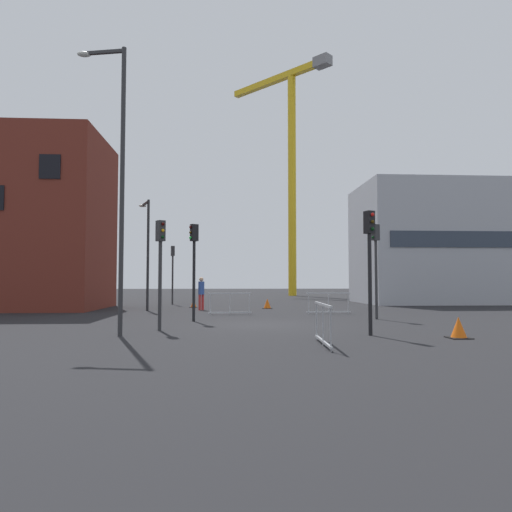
# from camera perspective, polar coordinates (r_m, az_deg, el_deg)

# --- Properties ---
(ground) EXTENTS (160.00, 160.00, 0.00)m
(ground) POSITION_cam_1_polar(r_m,az_deg,el_deg) (18.30, 0.63, -8.23)
(ground) COLOR black
(brick_building) EXTENTS (9.46, 7.22, 10.24)m
(brick_building) POSITION_cam_1_polar(r_m,az_deg,el_deg) (31.46, -26.25, 3.62)
(brick_building) COLOR maroon
(brick_building) RESTS_ON ground
(office_block) EXTENTS (10.40, 7.76, 8.84)m
(office_block) POSITION_cam_1_polar(r_m,az_deg,el_deg) (38.11, 20.12, 1.34)
(office_block) COLOR #A8AAB2
(office_block) RESTS_ON ground
(construction_crane) EXTENTS (10.41, 11.02, 25.82)m
(construction_crane) POSITION_cam_1_polar(r_m,az_deg,el_deg) (55.09, 4.19, 12.51)
(construction_crane) COLOR gold
(construction_crane) RESTS_ON ground
(streetlamp_tall) EXTENTS (1.59, 0.46, 8.92)m
(streetlamp_tall) POSITION_cam_1_polar(r_m,az_deg,el_deg) (15.41, -16.29, 9.99)
(streetlamp_tall) COLOR #2D2D30
(streetlamp_tall) RESTS_ON ground
(streetlamp_short) EXTENTS (0.87, 1.64, 6.22)m
(streetlamp_short) POSITION_cam_1_polar(r_m,az_deg,el_deg) (27.43, -12.96, 1.42)
(streetlamp_short) COLOR #232326
(streetlamp_short) RESTS_ON ground
(traffic_light_corner) EXTENTS (0.39, 0.34, 4.13)m
(traffic_light_corner) POSITION_cam_1_polar(r_m,az_deg,el_deg) (21.35, 14.20, 0.05)
(traffic_light_corner) COLOR #2D2D30
(traffic_light_corner) RESTS_ON ground
(traffic_light_crosswalk) EXTENTS (0.38, 0.35, 4.01)m
(traffic_light_crosswalk) POSITION_cam_1_polar(r_m,az_deg,el_deg) (19.77, -7.47, 0.00)
(traffic_light_crosswalk) COLOR black
(traffic_light_crosswalk) RESTS_ON ground
(traffic_light_far) EXTENTS (0.32, 0.39, 3.82)m
(traffic_light_far) POSITION_cam_1_polar(r_m,az_deg,el_deg) (15.01, 13.50, 0.56)
(traffic_light_far) COLOR black
(traffic_light_far) RESTS_ON ground
(traffic_light_verge) EXTENTS (0.30, 0.39, 4.12)m
(traffic_light_verge) POSITION_cam_1_polar(r_m,az_deg,el_deg) (33.89, -9.99, -1.10)
(traffic_light_verge) COLOR #2D2D30
(traffic_light_verge) RESTS_ON ground
(traffic_light_median) EXTENTS (0.36, 0.38, 3.71)m
(traffic_light_median) POSITION_cam_1_polar(r_m,az_deg,el_deg) (16.33, -11.42, 0.01)
(traffic_light_median) COLOR #2D2D30
(traffic_light_median) RESTS_ON ground
(pedestrian_walking) EXTENTS (0.34, 0.34, 1.86)m
(pedestrian_walking) POSITION_cam_1_polar(r_m,az_deg,el_deg) (27.20, -6.59, -4.18)
(pedestrian_walking) COLOR red
(pedestrian_walking) RESTS_ON ground
(safety_barrier_right_run) EXTENTS (0.17, 2.52, 1.08)m
(safety_barrier_right_run) POSITION_cam_1_polar(r_m,az_deg,el_deg) (12.53, 8.06, -8.03)
(safety_barrier_right_run) COLOR #9EA0A5
(safety_barrier_right_run) RESTS_ON ground
(safety_barrier_left_run) EXTENTS (2.27, 0.17, 1.08)m
(safety_barrier_left_run) POSITION_cam_1_polar(r_m,az_deg,el_deg) (24.30, 8.70, -5.56)
(safety_barrier_left_run) COLOR #B2B5BA
(safety_barrier_left_run) RESTS_ON ground
(safety_barrier_front) EXTENTS (2.13, 0.24, 1.08)m
(safety_barrier_front) POSITION_cam_1_polar(r_m,az_deg,el_deg) (23.56, -3.15, -5.68)
(safety_barrier_front) COLOR #B2B5BA
(safety_barrier_front) RESTS_ON ground
(traffic_cone_orange) EXTENTS (0.51, 0.51, 0.51)m
(traffic_cone_orange) POSITION_cam_1_polar(r_m,az_deg,el_deg) (29.86, -7.51, -5.71)
(traffic_cone_orange) COLOR black
(traffic_cone_orange) RESTS_ON ground
(traffic_cone_striped) EXTENTS (0.61, 0.61, 0.62)m
(traffic_cone_striped) POSITION_cam_1_polar(r_m,az_deg,el_deg) (15.11, 23.17, -8.00)
(traffic_cone_striped) COLOR black
(traffic_cone_striped) RESTS_ON ground
(traffic_cone_on_verge) EXTENTS (0.59, 0.59, 0.60)m
(traffic_cone_on_verge) POSITION_cam_1_polar(r_m,az_deg,el_deg) (28.51, 1.37, -5.78)
(traffic_cone_on_verge) COLOR black
(traffic_cone_on_verge) RESTS_ON ground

